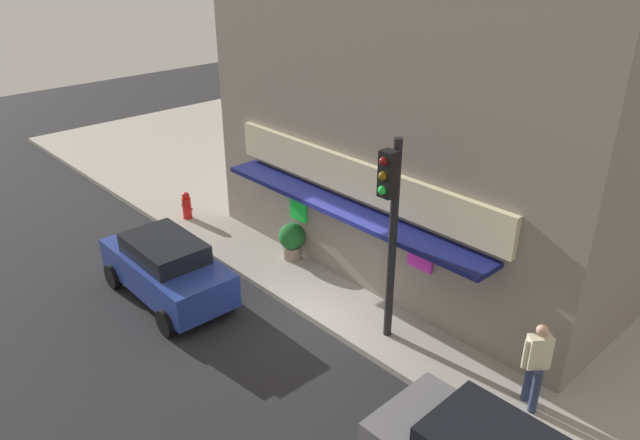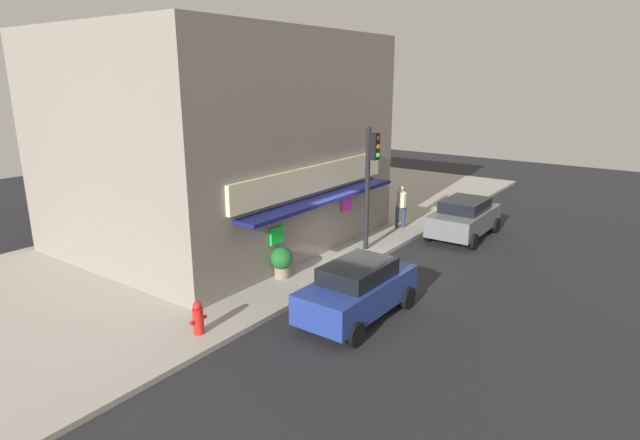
% 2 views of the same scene
% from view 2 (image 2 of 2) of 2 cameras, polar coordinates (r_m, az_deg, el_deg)
% --- Properties ---
extents(ground_plane, '(55.30, 55.30, 0.00)m').
position_cam_2_polar(ground_plane, '(18.23, 4.49, -5.47)').
color(ground_plane, '#232326').
extents(sidewalk, '(36.87, 11.42, 0.15)m').
position_cam_2_polar(sidewalk, '(21.55, -8.55, -2.02)').
color(sidewalk, '#A39E93').
rests_on(sidewalk, ground_plane).
extents(corner_building, '(11.12, 9.94, 7.92)m').
position_cam_2_polar(corner_building, '(20.96, -10.77, 8.68)').
color(corner_building, gray).
rests_on(corner_building, sidewalk).
extents(traffic_light, '(0.32, 0.58, 4.59)m').
position_cam_2_polar(traffic_light, '(19.14, 5.54, 5.21)').
color(traffic_light, black).
rests_on(traffic_light, sidewalk).
extents(fire_hydrant, '(0.52, 0.28, 0.88)m').
position_cam_2_polar(fire_hydrant, '(13.81, -13.23, -10.44)').
color(fire_hydrant, red).
rests_on(fire_hydrant, sidewalk).
extents(trash_can, '(0.59, 0.59, 0.79)m').
position_cam_2_polar(trash_can, '(19.23, -1.18, -2.56)').
color(trash_can, '#2D2D2D').
rests_on(trash_can, sidewalk).
extents(pedestrian, '(0.48, 0.51, 1.85)m').
position_cam_2_polar(pedestrian, '(22.59, 8.87, 1.69)').
color(pedestrian, navy).
rests_on(pedestrian, sidewalk).
extents(potted_plant_by_doorway, '(0.73, 0.73, 1.04)m').
position_cam_2_polar(potted_plant_by_doorway, '(16.97, -4.21, -4.46)').
color(potted_plant_by_doorway, gray).
rests_on(potted_plant_by_doorway, sidewalk).
extents(potted_plant_by_window, '(0.65, 0.65, 0.93)m').
position_cam_2_polar(potted_plant_by_window, '(17.01, -10.28, -4.75)').
color(potted_plant_by_window, gray).
rests_on(potted_plant_by_window, sidewalk).
extents(parked_car_grey, '(4.01, 2.10, 1.61)m').
position_cam_2_polar(parked_car_grey, '(22.40, 15.53, 0.28)').
color(parked_car_grey, slate).
rests_on(parked_car_grey, ground_plane).
extents(parked_car_blue, '(3.94, 1.94, 1.62)m').
position_cam_2_polar(parked_car_blue, '(14.48, 4.15, -7.61)').
color(parked_car_blue, navy).
rests_on(parked_car_blue, ground_plane).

